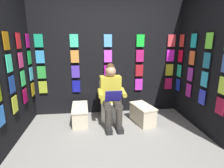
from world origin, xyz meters
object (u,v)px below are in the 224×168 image
(toilet, at_px, (110,104))
(person_reading, at_px, (111,95))
(comic_longbox_near, at_px, (80,114))
(comic_longbox_far, at_px, (142,114))

(toilet, height_order, person_reading, person_reading)
(person_reading, relative_size, comic_longbox_near, 1.69)
(toilet, height_order, comic_longbox_far, toilet)
(person_reading, height_order, comic_longbox_far, person_reading)
(comic_longbox_near, xyz_separation_m, comic_longbox_far, (-1.24, 0.17, 0.01))
(person_reading, xyz_separation_m, comic_longbox_far, (-0.62, 0.03, -0.42))
(person_reading, relative_size, comic_longbox_far, 1.85)
(comic_longbox_near, distance_m, comic_longbox_far, 1.25)
(comic_longbox_near, bearing_deg, toilet, -174.60)
(person_reading, xyz_separation_m, comic_longbox_near, (0.62, -0.14, -0.43))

